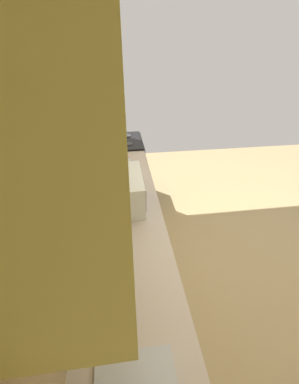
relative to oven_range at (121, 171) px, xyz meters
The scene contains 8 objects.
ground_plane 1.97m from the oven_range, 140.03° to the right, with size 6.08×6.08×0.00m, color tan.
wall_back 1.72m from the oven_range, 165.85° to the left, with size 3.92×0.12×2.56m, color beige.
counter_run 1.84m from the oven_range, behind, with size 3.04×0.63×0.91m.
upper_cabinets 2.37m from the oven_range, behind, with size 2.08×0.31×0.72m.
oven_range is the anchor object (origin of this frame).
microwave 1.50m from the oven_range, behind, with size 0.49×0.40×0.27m.
bowl 0.77m from the oven_range, behind, with size 0.16×0.16×0.04m.
kettle 1.01m from the oven_range, behind, with size 0.18×0.13×0.19m.
Camera 1 is at (-1.65, 1.24, 2.16)m, focal length 23.16 mm.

